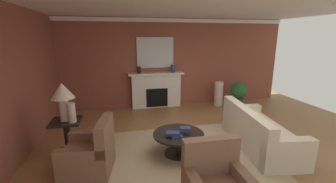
# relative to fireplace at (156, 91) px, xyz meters

# --- Properties ---
(ground_plane) EXTENTS (9.34, 9.34, 0.00)m
(ground_plane) POSITION_rel_fireplace_xyz_m (0.59, -3.08, -0.55)
(ground_plane) COLOR olive
(wall_fireplace) EXTENTS (7.79, 0.12, 2.87)m
(wall_fireplace) POSITION_rel_fireplace_xyz_m (0.59, 0.21, 0.89)
(wall_fireplace) COLOR brown
(wall_fireplace) RESTS_ON ground_plane
(wall_window) EXTENTS (0.12, 7.06, 2.87)m
(wall_window) POSITION_rel_fireplace_xyz_m (-3.07, -2.78, 0.89)
(wall_window) COLOR brown
(wall_window) RESTS_ON ground_plane
(ceiling_panel) EXTENTS (7.79, 7.06, 0.06)m
(ceiling_panel) POSITION_rel_fireplace_xyz_m (0.59, -2.78, 2.36)
(ceiling_panel) COLOR white
(crown_moulding) EXTENTS (7.79, 0.08, 0.12)m
(crown_moulding) POSITION_rel_fireplace_xyz_m (0.59, 0.13, 2.25)
(crown_moulding) COLOR white
(area_rug) EXTENTS (3.31, 2.57, 0.01)m
(area_rug) POSITION_rel_fireplace_xyz_m (-0.09, -3.15, -0.54)
(area_rug) COLOR tan
(area_rug) RESTS_ON ground_plane
(fireplace) EXTENTS (1.80, 0.35, 1.16)m
(fireplace) POSITION_rel_fireplace_xyz_m (0.00, 0.00, 0.00)
(fireplace) COLOR white
(fireplace) RESTS_ON ground_plane
(mantel_mirror) EXTENTS (1.19, 0.04, 0.97)m
(mantel_mirror) POSITION_rel_fireplace_xyz_m (0.00, 0.12, 1.24)
(mantel_mirror) COLOR silver
(sofa) EXTENTS (1.16, 2.20, 0.85)m
(sofa) POSITION_rel_fireplace_xyz_m (1.64, -3.20, -0.25)
(sofa) COLOR beige
(sofa) RESTS_ON ground_plane
(armchair_near_window) EXTENTS (0.91, 0.91, 0.95)m
(armchair_near_window) POSITION_rel_fireplace_xyz_m (-1.73, -3.39, -0.24)
(armchair_near_window) COLOR brown
(armchair_near_window) RESTS_ON ground_plane
(coffee_table) EXTENTS (1.00, 1.00, 0.45)m
(coffee_table) POSITION_rel_fireplace_xyz_m (-0.09, -3.15, -0.21)
(coffee_table) COLOR black
(coffee_table) RESTS_ON ground_plane
(side_table) EXTENTS (0.56, 0.56, 0.70)m
(side_table) POSITION_rel_fireplace_xyz_m (-2.24, -2.63, -0.15)
(side_table) COLOR black
(side_table) RESTS_ON ground_plane
(table_lamp) EXTENTS (0.44, 0.44, 0.75)m
(table_lamp) POSITION_rel_fireplace_xyz_m (-2.24, -2.63, 0.68)
(table_lamp) COLOR beige
(table_lamp) RESTS_ON side_table
(vase_tall_corner) EXTENTS (0.29, 0.29, 0.82)m
(vase_tall_corner) POSITION_rel_fireplace_xyz_m (2.09, -0.30, -0.14)
(vase_tall_corner) COLOR beige
(vase_tall_corner) RESTS_ON ground_plane
(vase_mantel_right) EXTENTS (0.14, 0.14, 0.25)m
(vase_mantel_right) POSITION_rel_fireplace_xyz_m (0.55, -0.05, 0.73)
(vase_mantel_right) COLOR navy
(vase_mantel_right) RESTS_ON fireplace
(vase_on_side_table) EXTENTS (0.14, 0.14, 0.38)m
(vase_on_side_table) POSITION_rel_fireplace_xyz_m (-2.09, -2.75, 0.34)
(vase_on_side_table) COLOR beige
(vase_on_side_table) RESTS_ON side_table
(vase_mantel_left) EXTENTS (0.11, 0.11, 0.22)m
(vase_mantel_left) POSITION_rel_fireplace_xyz_m (-0.55, -0.05, 0.72)
(vase_mantel_left) COLOR black
(vase_mantel_left) RESTS_ON fireplace
(book_red_cover) EXTENTS (0.24, 0.19, 0.04)m
(book_red_cover) POSITION_rel_fireplace_xyz_m (-0.18, -3.31, -0.08)
(book_red_cover) COLOR navy
(book_red_cover) RESTS_ON coffee_table
(book_art_folio) EXTENTS (0.29, 0.21, 0.06)m
(book_art_folio) POSITION_rel_fireplace_xyz_m (-0.24, -3.28, -0.03)
(book_art_folio) COLOR navy
(book_art_folio) RESTS_ON coffee_table
(book_small_novel) EXTENTS (0.23, 0.18, 0.05)m
(book_small_novel) POSITION_rel_fireplace_xyz_m (0.02, -3.23, 0.02)
(book_small_novel) COLOR navy
(book_small_novel) RESTS_ON coffee_table
(potted_plant) EXTENTS (0.56, 0.56, 0.83)m
(potted_plant) POSITION_rel_fireplace_xyz_m (2.69, -0.54, -0.06)
(potted_plant) COLOR #333333
(potted_plant) RESTS_ON ground_plane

